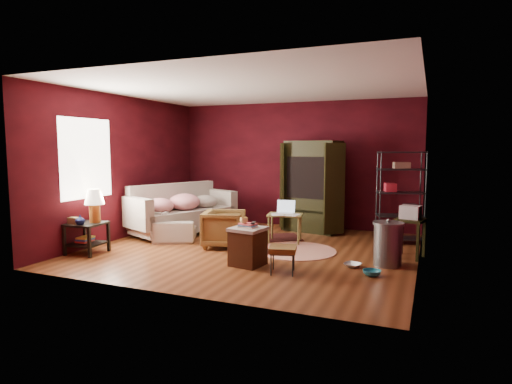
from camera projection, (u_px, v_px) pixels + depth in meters
room at (249, 170)px, 7.40m from camera, size 5.54×5.04×2.84m
sofa at (179, 215)px, 8.85m from camera, size 1.36×2.04×0.77m
armchair at (224, 227)px, 7.70m from camera, size 0.84×0.87×0.73m
pet_bowl_steel at (353, 259)px, 6.41m from camera, size 0.26×0.14×0.25m
pet_bowl_turquoise at (372, 267)px, 5.99m from camera, size 0.26×0.14×0.25m
vase at (80, 220)px, 7.03m from camera, size 0.18×0.19×0.16m
mug at (244, 220)px, 6.45m from camera, size 0.14×0.12×0.12m
side_table at (91, 215)px, 7.23m from camera, size 0.60×0.60×1.09m
sofa_cushions at (181, 212)px, 8.88m from camera, size 1.68×2.42×0.95m
hamper at (248, 246)px, 6.50m from camera, size 0.55×0.55×0.67m
footstool at (283, 250)px, 6.09m from camera, size 0.46×0.46×0.39m
rug_round at (296, 251)px, 7.43m from camera, size 1.77×1.77×0.01m
rug_oriental at (271, 238)px, 8.45m from camera, size 1.35×1.24×0.01m
laptop_desk at (285, 217)px, 8.05m from camera, size 0.71×0.60×0.79m
tv_armoire at (312, 185)px, 9.07m from camera, size 1.49×0.99×1.93m
wire_shelving at (401, 193)px, 7.94m from camera, size 0.91×0.60×1.72m
small_stand at (410, 219)px, 6.92m from camera, size 0.52×0.52×0.86m
trash_can at (388, 244)px, 6.48m from camera, size 0.48×0.48×0.72m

